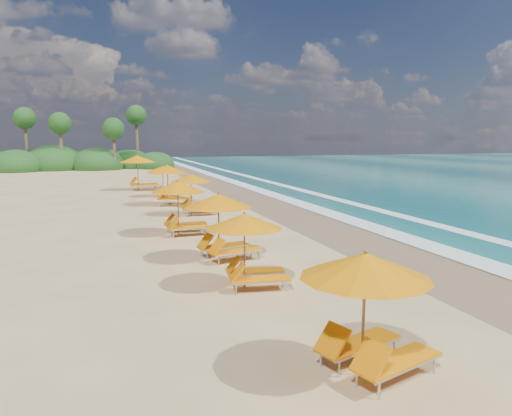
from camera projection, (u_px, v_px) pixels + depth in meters
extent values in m
plane|color=tan|center=(256.00, 239.00, 18.23)|extent=(160.00, 160.00, 0.00)
cube|color=#836E4E|center=(349.00, 232.00, 19.45)|extent=(4.00, 160.00, 0.01)
cube|color=white|center=(380.00, 230.00, 19.91)|extent=(1.20, 160.00, 0.01)
cube|color=white|center=(440.00, 226.00, 20.83)|extent=(0.80, 160.00, 0.01)
cylinder|color=olive|center=(363.00, 317.00, 7.55)|extent=(0.05, 0.05, 2.03)
cone|color=orange|center=(365.00, 265.00, 7.43)|extent=(2.61, 2.61, 0.41)
sphere|color=olive|center=(366.00, 251.00, 7.40)|extent=(0.07, 0.07, 0.07)
cylinder|color=olive|center=(244.00, 251.00, 12.20)|extent=(0.05, 0.05, 1.91)
cone|color=orange|center=(244.00, 221.00, 12.08)|extent=(2.22, 2.22, 0.38)
sphere|color=olive|center=(244.00, 213.00, 12.05)|extent=(0.07, 0.07, 0.07)
cylinder|color=olive|center=(219.00, 228.00, 14.93)|extent=(0.05, 0.05, 2.08)
cone|color=orange|center=(218.00, 201.00, 14.81)|extent=(2.55, 2.55, 0.42)
sphere|color=olive|center=(218.00, 193.00, 14.77)|extent=(0.07, 0.07, 0.07)
cylinder|color=olive|center=(178.00, 209.00, 18.89)|extent=(0.05, 0.05, 2.11)
cone|color=orange|center=(178.00, 187.00, 18.76)|extent=(2.25, 2.25, 0.42)
sphere|color=olive|center=(177.00, 181.00, 18.73)|extent=(0.08, 0.08, 0.08)
cylinder|color=olive|center=(191.00, 195.00, 23.79)|extent=(0.05, 0.05, 2.05)
cone|color=orange|center=(191.00, 178.00, 23.66)|extent=(2.11, 2.11, 0.41)
sphere|color=olive|center=(191.00, 173.00, 23.63)|extent=(0.07, 0.07, 0.07)
cylinder|color=olive|center=(168.00, 185.00, 27.28)|extent=(0.06, 0.06, 2.28)
cone|color=orange|center=(167.00, 169.00, 27.14)|extent=(2.97, 2.97, 0.46)
sphere|color=olive|center=(167.00, 165.00, 27.10)|extent=(0.08, 0.08, 0.08)
cylinder|color=olive|center=(163.00, 182.00, 31.15)|extent=(0.05, 0.05, 2.01)
cone|color=orange|center=(163.00, 169.00, 31.03)|extent=(2.30, 2.30, 0.40)
sphere|color=olive|center=(163.00, 166.00, 31.00)|extent=(0.07, 0.07, 0.07)
cylinder|color=olive|center=(138.00, 173.00, 35.07)|extent=(0.06, 0.06, 2.55)
cone|color=orange|center=(137.00, 159.00, 34.91)|extent=(2.68, 2.68, 0.51)
sphere|color=olive|center=(137.00, 155.00, 34.87)|extent=(0.09, 0.09, 0.09)
ellipsoid|color=#163D14|center=(98.00, 164.00, 58.64)|extent=(6.40, 6.40, 4.16)
ellipsoid|color=#163D14|center=(55.00, 164.00, 58.04)|extent=(7.20, 7.20, 4.68)
ellipsoid|color=#163D14|center=(16.00, 167.00, 54.95)|extent=(6.00, 6.00, 3.90)
ellipsoid|color=#163D14|center=(130.00, 164.00, 61.76)|extent=(5.60, 5.60, 3.64)
ellipsoid|color=#163D14|center=(155.00, 165.00, 60.80)|extent=(5.00, 5.00, 3.25)
cylinder|color=brown|center=(114.00, 149.00, 57.10)|extent=(0.36, 0.36, 5.00)
sphere|color=#163D14|center=(113.00, 128.00, 56.73)|extent=(2.60, 2.60, 2.60)
cylinder|color=brown|center=(61.00, 147.00, 56.16)|extent=(0.36, 0.36, 5.60)
sphere|color=#163D14|center=(60.00, 123.00, 55.75)|extent=(2.60, 2.60, 2.60)
cylinder|color=brown|center=(26.00, 144.00, 56.77)|extent=(0.36, 0.36, 6.20)
sphere|color=#163D14|center=(25.00, 118.00, 56.32)|extent=(2.60, 2.60, 2.60)
cylinder|color=brown|center=(137.00, 142.00, 61.65)|extent=(0.36, 0.36, 6.80)
sphere|color=#163D14|center=(136.00, 115.00, 61.15)|extent=(2.60, 2.60, 2.60)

